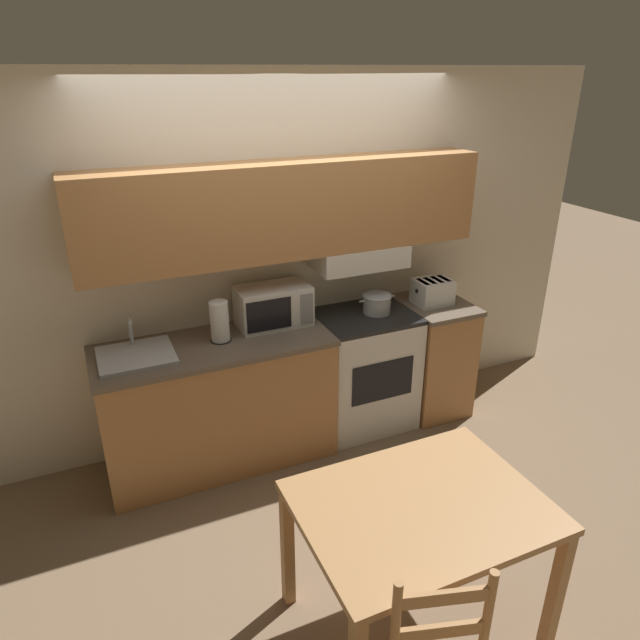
% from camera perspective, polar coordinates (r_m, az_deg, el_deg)
% --- Properties ---
extents(ground_plane, '(16.00, 16.00, 0.00)m').
position_cam_1_polar(ground_plane, '(4.59, -3.39, -9.61)').
color(ground_plane, '#7F664C').
extents(wall_back, '(5.11, 0.38, 2.55)m').
position_cam_1_polar(wall_back, '(3.93, -3.38, 7.99)').
color(wall_back, silver).
rests_on(wall_back, ground_plane).
extents(lower_counter_main, '(1.54, 0.62, 0.90)m').
position_cam_1_polar(lower_counter_main, '(3.97, -10.12, -8.14)').
color(lower_counter_main, '#B27A47').
rests_on(lower_counter_main, ground_plane).
extents(lower_counter_right_stub, '(0.48, 0.62, 0.90)m').
position_cam_1_polar(lower_counter_right_stub, '(4.60, 11.03, -3.48)').
color(lower_counter_right_stub, '#B27A47').
rests_on(lower_counter_right_stub, ground_plane).
extents(stove_range, '(0.69, 0.57, 0.90)m').
position_cam_1_polar(stove_range, '(4.32, 4.39, -4.95)').
color(stove_range, silver).
rests_on(stove_range, ground_plane).
extents(cooking_pot, '(0.29, 0.21, 0.14)m').
position_cam_1_polar(cooking_pot, '(4.14, 5.71, 1.70)').
color(cooking_pot, '#B7BABF').
rests_on(cooking_pot, stove_range).
extents(microwave, '(0.50, 0.29, 0.28)m').
position_cam_1_polar(microwave, '(3.91, -4.69, 1.43)').
color(microwave, silver).
rests_on(microwave, lower_counter_main).
extents(toaster, '(0.28, 0.22, 0.19)m').
position_cam_1_polar(toaster, '(4.35, 11.18, 2.80)').
color(toaster, silver).
rests_on(toaster, lower_counter_right_stub).
extents(sink_basin, '(0.45, 0.40, 0.23)m').
position_cam_1_polar(sink_basin, '(3.68, -17.93, -3.34)').
color(sink_basin, '#B7BABF').
rests_on(sink_basin, lower_counter_main).
extents(paper_towel_roll, '(0.14, 0.14, 0.27)m').
position_cam_1_polar(paper_towel_roll, '(3.72, -10.01, -0.15)').
color(paper_towel_roll, black).
rests_on(paper_towel_roll, lower_counter_main).
extents(dining_table, '(1.09, 0.82, 0.76)m').
position_cam_1_polar(dining_table, '(2.77, 9.98, -19.19)').
color(dining_table, '#B27F4C').
rests_on(dining_table, ground_plane).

